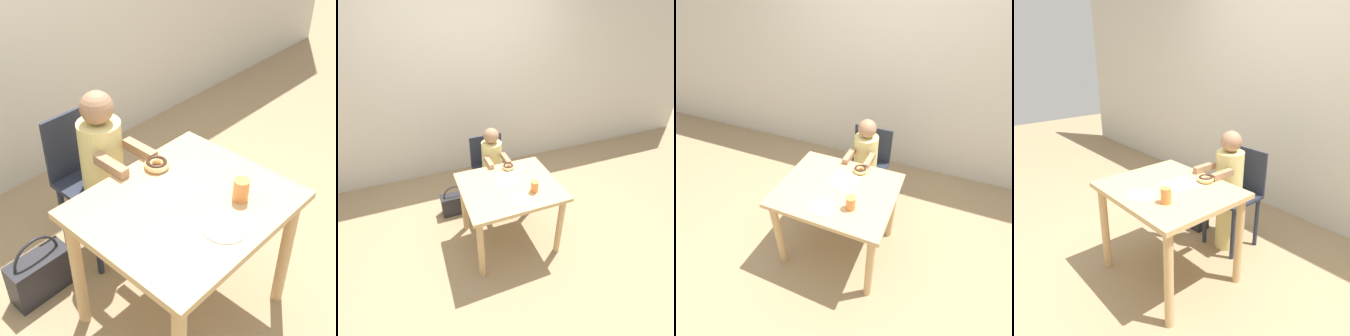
{
  "view_description": "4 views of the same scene",
  "coord_description": "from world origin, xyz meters",
  "views": [
    {
      "loc": [
        -1.19,
        -1.01,
        2.02
      ],
      "look_at": [
        0.01,
        0.11,
        0.84
      ],
      "focal_mm": 50.0,
      "sensor_mm": 36.0,
      "label": 1
    },
    {
      "loc": [
        -0.73,
        -1.8,
        2.2
      ],
      "look_at": [
        0.01,
        0.11,
        0.84
      ],
      "focal_mm": 28.0,
      "sensor_mm": 36.0,
      "label": 2
    },
    {
      "loc": [
        0.64,
        -1.39,
        2.06
      ],
      "look_at": [
        0.01,
        0.11,
        0.84
      ],
      "focal_mm": 28.0,
      "sensor_mm": 36.0,
      "label": 3
    },
    {
      "loc": [
        1.64,
        -1.29,
        1.66
      ],
      "look_at": [
        0.01,
        0.11,
        0.84
      ],
      "focal_mm": 35.0,
      "sensor_mm": 36.0,
      "label": 4
    }
  ],
  "objects": [
    {
      "name": "ground_plane",
      "position": [
        0.0,
        0.0,
        0.0
      ],
      "size": [
        12.0,
        12.0,
        0.0
      ],
      "primitive_type": "plane",
      "color": "#997F5B"
    },
    {
      "name": "donut",
      "position": [
        0.09,
        0.27,
        0.74
      ],
      "size": [
        0.12,
        0.12,
        0.04
      ],
      "color": "#DBB270",
      "rests_on": "dining_table"
    },
    {
      "name": "chair",
      "position": [
        0.03,
        0.7,
        0.46
      ],
      "size": [
        0.39,
        0.37,
        0.85
      ],
      "color": "#232838",
      "rests_on": "ground_plane"
    },
    {
      "name": "child_figure",
      "position": [
        0.03,
        0.6,
        0.53
      ],
      "size": [
        0.24,
        0.41,
        1.03
      ],
      "color": "#E0D17F",
      "rests_on": "ground_plane"
    },
    {
      "name": "plate",
      "position": [
        -0.02,
        -0.22,
        0.72
      ],
      "size": [
        0.19,
        0.19,
        0.01
      ],
      "color": "white",
      "rests_on": "dining_table"
    },
    {
      "name": "dining_table",
      "position": [
        0.0,
        0.0,
        0.6
      ],
      "size": [
        0.9,
        0.76,
        0.72
      ],
      "color": "tan",
      "rests_on": "ground_plane"
    },
    {
      "name": "handbag",
      "position": [
        -0.43,
        0.62,
        0.14
      ],
      "size": [
        0.33,
        0.14,
        0.38
      ],
      "color": "#232328",
      "rests_on": "ground_plane"
    },
    {
      "name": "napkin",
      "position": [
        0.01,
        0.1,
        0.72
      ],
      "size": [
        0.25,
        0.25,
        0.0
      ],
      "color": "white",
      "rests_on": "dining_table"
    },
    {
      "name": "cup",
      "position": [
        0.18,
        -0.16,
        0.77
      ],
      "size": [
        0.07,
        0.07,
        0.1
      ],
      "color": "orange",
      "rests_on": "dining_table"
    }
  ]
}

